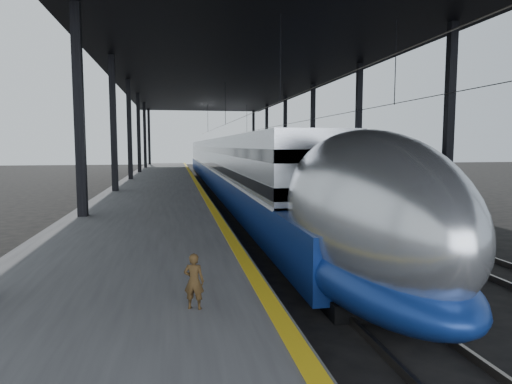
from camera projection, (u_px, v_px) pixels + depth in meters
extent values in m
plane|color=black|center=(253.00, 268.00, 13.85)|extent=(160.00, 160.00, 0.00)
cube|color=#4C4C4F|center=(158.00, 191.00, 32.77)|extent=(6.00, 80.00, 1.00)
cube|color=yellow|center=(197.00, 183.00, 33.21)|extent=(0.30, 80.00, 0.01)
cube|color=slate|center=(224.00, 195.00, 33.65)|extent=(0.08, 80.00, 0.16)
cube|color=slate|center=(243.00, 195.00, 33.91)|extent=(0.08, 80.00, 0.16)
cube|color=slate|center=(289.00, 194.00, 34.53)|extent=(0.08, 80.00, 0.16)
cube|color=slate|center=(308.00, 193.00, 34.79)|extent=(0.08, 80.00, 0.16)
cube|color=black|center=(80.00, 125.00, 17.27)|extent=(0.35, 0.35, 9.00)
cube|color=black|center=(449.00, 128.00, 19.98)|extent=(0.35, 0.35, 9.00)
cube|color=black|center=(114.00, 132.00, 27.06)|extent=(0.35, 0.35, 9.00)
cube|color=black|center=(358.00, 134.00, 29.78)|extent=(0.35, 0.35, 9.00)
cube|color=black|center=(130.00, 136.00, 36.85)|extent=(0.35, 0.35, 9.00)
cube|color=black|center=(313.00, 137.00, 39.57)|extent=(0.35, 0.35, 9.00)
cube|color=black|center=(139.00, 138.00, 46.65)|extent=(0.35, 0.35, 9.00)
cube|color=black|center=(285.00, 138.00, 49.36)|extent=(0.35, 0.35, 9.00)
cube|color=black|center=(145.00, 139.00, 56.44)|extent=(0.35, 0.35, 9.00)
cube|color=black|center=(267.00, 140.00, 59.15)|extent=(0.35, 0.35, 9.00)
cube|color=black|center=(149.00, 140.00, 66.23)|extent=(0.35, 0.35, 9.00)
cube|color=black|center=(253.00, 140.00, 68.94)|extent=(0.35, 0.35, 9.00)
cube|color=black|center=(231.00, 69.00, 32.83)|extent=(18.00, 75.00, 0.45)
cylinder|color=slate|center=(233.00, 121.00, 33.23)|extent=(0.03, 74.00, 0.03)
cylinder|color=slate|center=(299.00, 122.00, 34.11)|extent=(0.03, 74.00, 0.03)
cube|color=silver|center=(222.00, 162.00, 41.52)|extent=(2.85, 57.00, 3.94)
cube|color=navy|center=(224.00, 176.00, 40.17)|extent=(2.93, 62.00, 1.53)
cube|color=silver|center=(222.00, 167.00, 41.56)|extent=(2.95, 57.00, 0.10)
cube|color=black|center=(222.00, 149.00, 41.40)|extent=(2.89, 57.00, 0.41)
cube|color=black|center=(222.00, 162.00, 41.52)|extent=(2.89, 57.00, 0.41)
ellipsoid|color=silver|center=(361.00, 214.00, 10.69)|extent=(2.85, 8.40, 3.94)
ellipsoid|color=navy|center=(360.00, 261.00, 10.80)|extent=(2.93, 8.40, 1.67)
ellipsoid|color=black|center=(421.00, 191.00, 8.06)|extent=(1.48, 2.20, 0.89)
cube|color=black|center=(359.00, 293.00, 10.88)|extent=(2.17, 2.60, 0.40)
cube|color=black|center=(236.00, 195.00, 32.42)|extent=(2.17, 2.60, 0.40)
cube|color=navy|center=(312.00, 169.00, 31.29)|extent=(2.92, 18.00, 3.96)
cube|color=gray|center=(361.00, 178.00, 23.06)|extent=(2.97, 1.20, 4.02)
cube|color=black|center=(366.00, 161.00, 22.37)|extent=(1.77, 0.06, 0.89)
cube|color=#A50C11|center=(366.00, 188.00, 22.50)|extent=(1.25, 0.06, 0.57)
cube|color=gray|center=(260.00, 161.00, 49.89)|extent=(2.92, 18.00, 3.96)
cube|color=gray|center=(237.00, 157.00, 68.50)|extent=(2.92, 18.00, 3.96)
cube|color=black|center=(343.00, 209.00, 25.61)|extent=(2.29, 2.40, 0.36)
cube|color=black|center=(266.00, 180.00, 47.15)|extent=(2.29, 2.40, 0.36)
imported|color=#432E16|center=(194.00, 281.00, 7.56)|extent=(0.40, 0.32, 0.95)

